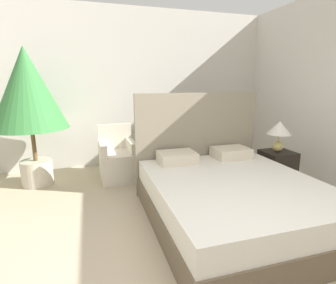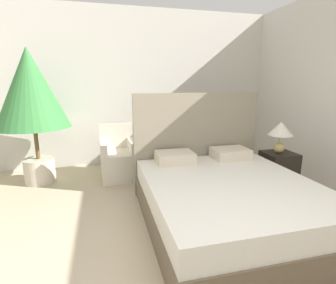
{
  "view_description": "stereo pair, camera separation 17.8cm",
  "coord_description": "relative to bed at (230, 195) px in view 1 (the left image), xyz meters",
  "views": [
    {
      "loc": [
        -0.97,
        -1.14,
        1.57
      ],
      "look_at": [
        0.17,
        2.68,
        0.66
      ],
      "focal_mm": 28.0,
      "sensor_mm": 36.0,
      "label": 1
    },
    {
      "loc": [
        -0.8,
        -1.19,
        1.57
      ],
      "look_at": [
        0.17,
        2.68,
        0.66
      ],
      "focal_mm": 28.0,
      "sensor_mm": 36.0,
      "label": 2
    }
  ],
  "objects": [
    {
      "name": "wall_back",
      "position": [
        -0.51,
        2.58,
        1.15
      ],
      "size": [
        10.0,
        0.06,
        2.9
      ],
      "color": "silver",
      "rests_on": "ground_plane"
    },
    {
      "name": "bed",
      "position": [
        0.0,
        0.0,
        0.0
      ],
      "size": [
        1.83,
        2.12,
        1.43
      ],
      "color": "brown",
      "rests_on": "ground_plane"
    },
    {
      "name": "armchair_near_window_left",
      "position": [
        -1.09,
        1.73,
        -0.01
      ],
      "size": [
        0.58,
        0.66,
        0.88
      ],
      "rotation": [
        0.0,
        0.0,
        0.03
      ],
      "color": "beige",
      "rests_on": "ground_plane"
    },
    {
      "name": "armchair_near_window_right",
      "position": [
        -0.25,
        1.73,
        -0.01
      ],
      "size": [
        0.64,
        0.71,
        0.88
      ],
      "rotation": [
        0.0,
        0.0,
        0.13
      ],
      "color": "beige",
      "rests_on": "ground_plane"
    },
    {
      "name": "potted_palm",
      "position": [
        -2.33,
        1.83,
        1.11
      ],
      "size": [
        1.08,
        1.08,
        2.08
      ],
      "color": "beige",
      "rests_on": "ground_plane"
    },
    {
      "name": "nightstand",
      "position": [
        1.21,
        0.7,
        -0.03
      ],
      "size": [
        0.44,
        0.42,
        0.55
      ],
      "color": "black",
      "rests_on": "ground_plane"
    },
    {
      "name": "table_lamp",
      "position": [
        1.19,
        0.7,
        0.58
      ],
      "size": [
        0.35,
        0.35,
        0.46
      ],
      "color": "tan",
      "rests_on": "nightstand"
    },
    {
      "name": "side_table",
      "position": [
        -0.67,
        1.75,
        -0.07
      ],
      "size": [
        0.37,
        0.37,
        0.47
      ],
      "color": "#B7AD93",
      "rests_on": "ground_plane"
    }
  ]
}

